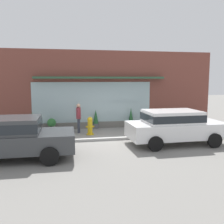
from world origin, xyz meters
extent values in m
plane|color=gray|center=(0.00, 0.00, 0.00)|extent=(60.00, 60.00, 0.00)
cube|color=#B2B2AD|center=(0.00, -0.20, 0.06)|extent=(14.00, 0.24, 0.12)
cube|color=brown|center=(0.00, 3.20, 2.26)|extent=(14.00, 0.36, 4.52)
cube|color=#9EB7BC|center=(-0.44, 3.00, 1.52)|extent=(6.93, 0.03, 2.36)
cube|color=#2D5138|center=(0.00, 2.85, 2.95)|extent=(7.53, 0.56, 0.12)
cube|color=#605E59|center=(0.00, 2.98, 0.18)|extent=(7.33, 0.20, 0.36)
cylinder|color=gold|center=(-0.84, 1.17, 0.03)|extent=(0.38, 0.38, 0.06)
cylinder|color=gold|center=(-0.84, 1.17, 0.39)|extent=(0.25, 0.25, 0.66)
sphere|color=gold|center=(-0.84, 1.17, 0.79)|extent=(0.27, 0.27, 0.27)
cylinder|color=gold|center=(-1.01, 1.17, 0.42)|extent=(0.10, 0.09, 0.09)
cylinder|color=gold|center=(-0.67, 1.17, 0.42)|extent=(0.10, 0.09, 0.09)
cylinder|color=gold|center=(-0.84, 1.00, 0.42)|extent=(0.09, 0.10, 0.09)
cylinder|color=#333847|center=(-1.36, 1.85, 0.39)|extent=(0.12, 0.12, 0.78)
cylinder|color=#333847|center=(-1.40, 1.68, 0.39)|extent=(0.12, 0.12, 0.78)
cube|color=#8E333D|center=(-1.38, 1.76, 1.07)|extent=(0.26, 0.36, 0.58)
sphere|color=tan|center=(-1.38, 1.76, 1.47)|extent=(0.21, 0.21, 0.21)
cylinder|color=#8E333D|center=(-1.33, 1.97, 1.08)|extent=(0.08, 0.08, 0.55)
cylinder|color=#8E333D|center=(-1.42, 1.56, 1.08)|extent=(0.08, 0.08, 0.55)
cube|color=#472D1E|center=(-1.29, 2.05, 0.83)|extent=(0.15, 0.26, 0.28)
cube|color=white|center=(2.68, -1.48, 0.64)|extent=(4.25, 1.85, 0.67)
cube|color=white|center=(2.47, -1.48, 1.22)|extent=(2.34, 1.69, 0.57)
cube|color=#1E2328|center=(2.47, -1.48, 1.22)|extent=(2.38, 1.71, 0.31)
cylinder|color=black|center=(3.98, -0.54, 0.31)|extent=(0.62, 0.18, 0.61)
cylinder|color=black|center=(4.00, -2.40, 0.31)|extent=(0.62, 0.18, 0.61)
cylinder|color=black|center=(1.36, -0.56, 0.31)|extent=(0.62, 0.18, 0.61)
cylinder|color=black|center=(1.37, -2.42, 0.31)|extent=(0.62, 0.18, 0.61)
cube|color=#383A3D|center=(-4.06, -2.37, 0.64)|extent=(4.50, 1.95, 0.65)
cube|color=#383A3D|center=(-4.29, -2.36, 1.22)|extent=(2.49, 1.75, 0.59)
cube|color=#1E2328|center=(-4.29, -2.36, 1.22)|extent=(2.54, 1.77, 0.33)
cylinder|color=black|center=(-2.66, -1.46, 0.32)|extent=(0.64, 0.20, 0.63)
cylinder|color=black|center=(-2.71, -3.34, 0.32)|extent=(0.64, 0.20, 0.63)
cylinder|color=#B7B2A3|center=(1.78, 2.71, 0.19)|extent=(0.29, 0.29, 0.39)
cone|color=#23562D|center=(1.78, 2.71, 0.79)|extent=(0.26, 0.26, 0.80)
cylinder|color=#4C4C51|center=(4.41, 2.82, 0.20)|extent=(0.50, 0.50, 0.39)
sphere|color=#4C934C|center=(4.41, 2.82, 0.66)|extent=(0.63, 0.63, 0.63)
cylinder|color=#B7B2A3|center=(-2.82, 2.58, 0.13)|extent=(0.31, 0.31, 0.25)
sphere|color=#2D6B33|center=(-2.82, 2.58, 0.46)|extent=(0.49, 0.49, 0.49)
cylinder|color=#B7B2A3|center=(3.25, 2.45, 0.16)|extent=(0.39, 0.39, 0.32)
sphere|color=#2D6B33|center=(3.25, 2.45, 0.57)|extent=(0.59, 0.59, 0.59)
cylinder|color=#9E6042|center=(-3.88, 2.83, 0.15)|extent=(0.45, 0.45, 0.31)
cone|color=#2D6B33|center=(-3.88, 2.83, 0.67)|extent=(0.41, 0.41, 0.73)
cylinder|color=#4C4C51|center=(-0.31, 2.85, 0.14)|extent=(0.35, 0.35, 0.29)
cone|color=#23562D|center=(-0.31, 2.85, 0.69)|extent=(0.31, 0.31, 0.81)
cylinder|color=#4C4C51|center=(-4.79, 2.60, 0.15)|extent=(0.24, 0.24, 0.30)
cone|color=#2D6B33|center=(-4.79, 2.60, 0.58)|extent=(0.22, 0.22, 0.54)
camera|label=1|loc=(-2.30, -11.80, 2.87)|focal=40.96mm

